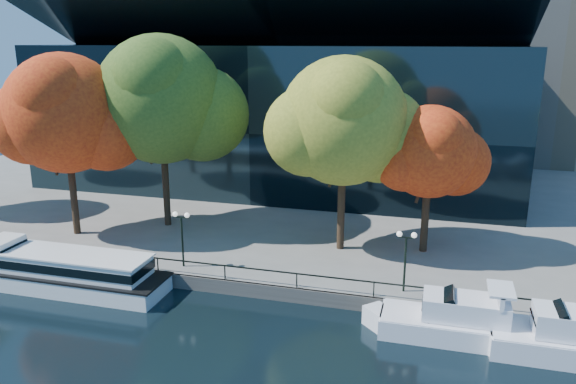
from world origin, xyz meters
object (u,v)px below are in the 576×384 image
(cruiser_near, at_px, (465,322))
(tree_2, at_px, (163,102))
(cruiser_far, at_px, (575,340))
(tree_4, at_px, (431,154))
(lamp_1, at_px, (182,226))
(lamp_2, at_px, (406,248))
(tree_3, at_px, (346,124))
(tree_1, at_px, (67,116))
(tour_boat, at_px, (55,269))

(cruiser_near, bearing_deg, tree_2, 154.91)
(cruiser_far, bearing_deg, tree_4, 125.65)
(cruiser_near, height_order, lamp_1, lamp_1)
(cruiser_near, distance_m, tree_4, 13.49)
(tree_2, height_order, lamp_2, tree_2)
(cruiser_near, xyz_separation_m, tree_2, (-24.25, 11.35, 10.56))
(tree_4, relative_size, lamp_1, 2.76)
(tree_2, xyz_separation_m, tree_3, (15.44, -1.62, -0.96))
(lamp_1, xyz_separation_m, lamp_2, (15.41, 0.00, 0.00))
(tree_2, bearing_deg, tree_1, -147.64)
(cruiser_near, bearing_deg, tree_3, 132.12)
(lamp_1, relative_size, lamp_2, 1.00)
(cruiser_near, xyz_separation_m, lamp_1, (-19.12, 3.33, 2.93))
(tree_2, height_order, lamp_1, tree_2)
(tree_3, bearing_deg, lamp_2, -51.50)
(tour_boat, height_order, lamp_1, lamp_1)
(tree_1, xyz_separation_m, lamp_1, (11.43, -4.03, -6.79))
(tree_1, height_order, tree_2, tree_2)
(tour_boat, distance_m, tree_3, 22.79)
(tree_2, distance_m, tree_3, 15.56)
(cruiser_near, bearing_deg, lamp_2, 138.07)
(tree_2, relative_size, lamp_1, 4.00)
(tour_boat, bearing_deg, cruiser_near, 0.43)
(tour_boat, height_order, tree_4, tree_4)
(lamp_1, bearing_deg, lamp_2, 0.00)
(cruiser_far, relative_size, tree_1, 0.73)
(cruiser_near, relative_size, lamp_1, 2.89)
(tour_boat, bearing_deg, tree_3, 28.54)
(tree_1, bearing_deg, tree_3, 6.24)
(cruiser_far, relative_size, lamp_2, 2.66)
(tour_boat, height_order, cruiser_far, cruiser_far)
(cruiser_far, bearing_deg, tree_2, 158.18)
(cruiser_far, height_order, tree_4, tree_4)
(tour_boat, xyz_separation_m, lamp_2, (23.37, 3.54, 2.63))
(tree_1, relative_size, lamp_2, 3.65)
(tour_boat, relative_size, cruiser_near, 1.43)
(lamp_1, bearing_deg, cruiser_far, -9.02)
(cruiser_near, bearing_deg, tree_1, 166.45)
(tree_1, distance_m, lamp_1, 13.89)
(cruiser_near, distance_m, tree_2, 28.78)
(tree_4, bearing_deg, tour_boat, -155.56)
(cruiser_far, xyz_separation_m, tree_2, (-29.84, 11.94, 10.49))
(lamp_2, bearing_deg, cruiser_near, -41.93)
(cruiser_far, relative_size, tree_2, 0.67)
(lamp_1, distance_m, lamp_2, 15.41)
(tree_1, distance_m, lamp_2, 27.98)
(cruiser_near, height_order, tree_2, tree_2)
(cruiser_near, distance_m, tree_1, 32.90)
(tour_boat, relative_size, tree_1, 1.14)
(tour_boat, relative_size, cruiser_far, 1.56)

